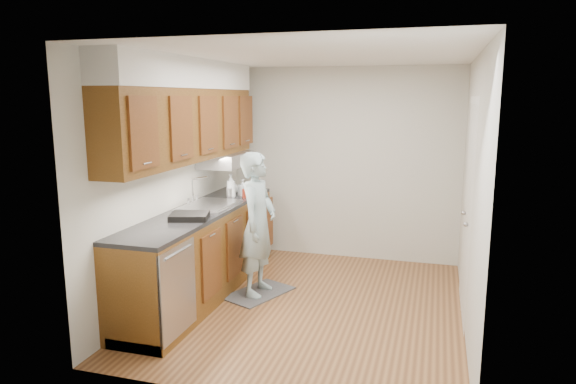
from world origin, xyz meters
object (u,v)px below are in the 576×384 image
(soap_bottle_b, at_px, (243,187))
(dish_rack, at_px, (189,216))
(person, at_px, (258,215))
(soda_can, at_px, (245,193))
(soap_bottle_a, at_px, (231,186))
(soap_bottle_c, at_px, (234,187))
(steel_can, at_px, (229,193))

(soap_bottle_b, relative_size, dish_rack, 0.56)
(dish_rack, bearing_deg, person, 33.07)
(person, bearing_deg, soap_bottle_b, 35.18)
(person, height_order, soda_can, person)
(soap_bottle_b, relative_size, soda_can, 1.92)
(soap_bottle_a, height_order, soap_bottle_c, soap_bottle_a)
(soda_can, bearing_deg, soap_bottle_c, 134.52)
(soap_bottle_b, distance_m, steel_can, 0.24)
(soap_bottle_c, bearing_deg, person, -53.35)
(person, distance_m, dish_rack, 0.78)
(soda_can, relative_size, dish_rack, 0.29)
(dish_rack, bearing_deg, soda_can, 66.78)
(steel_can, bearing_deg, person, -42.07)
(steel_can, bearing_deg, soap_bottle_a, 82.49)
(person, distance_m, soap_bottle_b, 0.82)
(dish_rack, bearing_deg, steel_can, 74.22)
(steel_can, bearing_deg, soda_can, 34.98)
(person, distance_m, soap_bottle_a, 0.75)
(person, height_order, soap_bottle_c, person)
(soap_bottle_b, height_order, soap_bottle_c, soap_bottle_b)
(soap_bottle_a, relative_size, soap_bottle_c, 1.79)
(soda_can, bearing_deg, soap_bottle_b, 119.94)
(soap_bottle_a, distance_m, dish_rack, 1.10)
(soda_can, xyz_separation_m, steel_can, (-0.15, -0.10, 0.01))
(steel_can, relative_size, dish_rack, 0.34)
(person, relative_size, soap_bottle_c, 10.84)
(soap_bottle_c, bearing_deg, soda_can, -45.48)
(person, relative_size, soda_can, 16.61)
(soap_bottle_c, bearing_deg, dish_rack, -85.63)
(soda_can, bearing_deg, soap_bottle_a, -155.05)
(soap_bottle_b, bearing_deg, steel_can, -111.44)
(soap_bottle_c, relative_size, dish_rack, 0.44)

